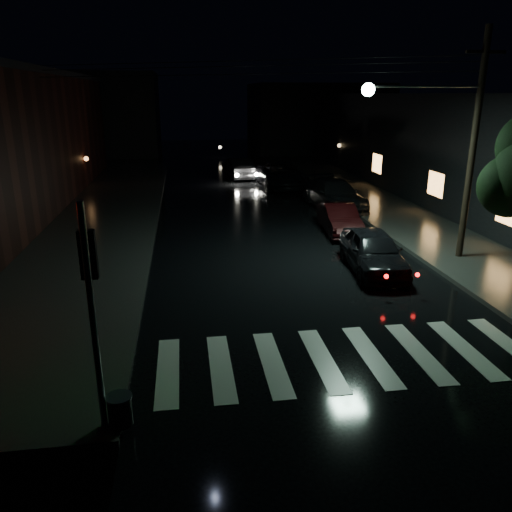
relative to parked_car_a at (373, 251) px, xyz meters
name	(u,v)px	position (x,y,z in m)	size (l,w,h in m)	color
ground	(223,379)	(-5.80, -6.29, -0.73)	(120.00, 120.00, 0.00)	black
sidewalk_left	(93,225)	(-10.80, 7.71, -0.65)	(6.00, 44.00, 0.15)	#282826
sidewalk_right	(396,215)	(4.20, 7.71, -0.65)	(4.00, 44.00, 0.15)	#282826
building_right	(485,147)	(11.20, 11.71, 2.27)	(10.00, 40.00, 6.00)	black
building_far_left	(88,114)	(-15.80, 38.71, 3.27)	(14.00, 10.00, 8.00)	black
building_far_right	(317,118)	(8.20, 38.71, 2.77)	(14.00, 10.00, 7.00)	black
crosswalk	(347,357)	(-2.80, -5.79, -0.72)	(9.00, 3.00, 0.01)	beige
signal_pole_corner	(107,356)	(-7.94, -7.75, 0.81)	(0.68, 0.61, 4.20)	slate
utility_pole	(457,135)	(3.03, 0.71, 3.87)	(4.92, 0.44, 8.00)	black
parked_car_a	(373,251)	(0.00, 0.00, 0.00)	(1.72, 4.28, 1.46)	black
parked_car_b	(340,219)	(0.37, 5.05, -0.08)	(1.37, 3.93, 1.29)	black
parked_car_c	(334,194)	(1.58, 9.89, 0.05)	(2.19, 5.40, 1.57)	black
parked_car_d	(281,175)	(0.00, 16.78, 0.09)	(2.73, 5.91, 1.64)	black
oncoming_car	(238,168)	(-2.43, 20.88, 0.03)	(1.60, 4.59, 1.51)	black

